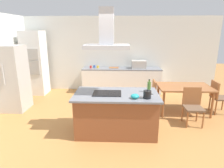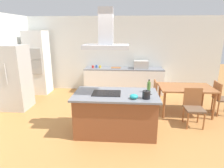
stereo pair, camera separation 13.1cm
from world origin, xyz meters
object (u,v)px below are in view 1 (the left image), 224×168
object	(u,v)px
coffee_mug_blue	(94,66)
wall_oven_stack	(35,63)
cutting_board	(114,68)
chair_at_left_end	(150,94)
olive_oil_bottle	(149,87)
coffee_mug_yellow	(98,67)
chair_at_right_end	(218,95)
cooktop	(107,93)
countertop_microwave	(139,64)
refrigerator	(10,78)
chair_facing_island	(193,104)
mixing_bowl	(135,96)
dining_table	(184,89)
tea_kettle	(147,94)
range_hood	(107,36)
coffee_mug_red	(91,67)

from	to	relation	value
coffee_mug_blue	wall_oven_stack	size ratio (longest dim) A/B	0.04
cutting_board	chair_at_left_end	world-z (taller)	cutting_board
olive_oil_bottle	coffee_mug_blue	xyz separation A→B (m)	(-1.56, 2.79, -0.08)
coffee_mug_yellow	coffee_mug_blue	bearing A→B (deg)	157.52
coffee_mug_yellow	chair_at_right_end	distance (m)	3.89
cooktop	countertop_microwave	distance (m)	3.03
wall_oven_stack	refrigerator	world-z (taller)	wall_oven_stack
chair_at_left_end	chair_facing_island	size ratio (longest dim) A/B	1.00
mixing_bowl	refrigerator	world-z (taller)	refrigerator
olive_oil_bottle	coffee_mug_blue	world-z (taller)	olive_oil_bottle
refrigerator	dining_table	bearing A→B (deg)	-0.29
mixing_bowl	chair_at_right_end	bearing A→B (deg)	31.30
tea_kettle	chair_at_left_end	size ratio (longest dim) A/B	0.23
olive_oil_bottle	refrigerator	bearing A→B (deg)	164.33
chair_facing_island	range_hood	bearing A→B (deg)	-166.41
coffee_mug_blue	range_hood	xyz separation A→B (m)	(0.66, -2.93, 1.16)
chair_at_left_end	chair_at_right_end	world-z (taller)	same
chair_at_left_end	refrigerator	bearing A→B (deg)	179.64
coffee_mug_red	mixing_bowl	bearing A→B (deg)	-66.67
countertop_microwave	chair_facing_island	xyz separation A→B (m)	(1.09, -2.39, -0.53)
refrigerator	chair_facing_island	world-z (taller)	refrigerator
countertop_microwave	wall_oven_stack	bearing A→B (deg)	-176.33
cooktop	mixing_bowl	size ratio (longest dim) A/B	3.57
range_hood	coffee_mug_blue	bearing A→B (deg)	102.67
olive_oil_bottle	cutting_board	bearing A→B (deg)	107.04
olive_oil_bottle	wall_oven_stack	bearing A→B (deg)	145.26
olive_oil_bottle	coffee_mug_yellow	xyz separation A→B (m)	(-1.43, 2.73, -0.08)
cooktop	mixing_bowl	bearing A→B (deg)	-26.63
coffee_mug_red	coffee_mug_yellow	distance (m)	0.26
cooktop	chair_at_right_end	size ratio (longest dim) A/B	0.67
chair_at_left_end	chair_at_right_end	bearing A→B (deg)	0.00
wall_oven_stack	chair_at_left_end	world-z (taller)	wall_oven_stack
chair_facing_island	olive_oil_bottle	bearing A→B (deg)	-162.79
countertop_microwave	dining_table	distance (m)	2.07
tea_kettle	wall_oven_stack	size ratio (longest dim) A/B	0.09
coffee_mug_blue	chair_at_right_end	distance (m)	4.03
chair_at_left_end	chair_at_right_end	xyz separation A→B (m)	(1.83, 0.00, 0.00)
cooktop	tea_kettle	bearing A→B (deg)	-18.03
countertop_microwave	wall_oven_stack	size ratio (longest dim) A/B	0.23
tea_kettle	chair_at_right_end	world-z (taller)	tea_kettle
coffee_mug_blue	cutting_board	bearing A→B (deg)	-0.04
tea_kettle	olive_oil_bottle	world-z (taller)	olive_oil_bottle
dining_table	chair_facing_island	distance (m)	0.68
cooktop	countertop_microwave	size ratio (longest dim) A/B	1.20
cooktop	chair_at_right_end	xyz separation A→B (m)	(2.94, 1.15, -0.40)
chair_facing_island	range_hood	distance (m)	2.62
coffee_mug_red	coffee_mug_yellow	world-z (taller)	same
refrigerator	chair_at_left_end	size ratio (longest dim) A/B	2.04
cooktop	wall_oven_stack	size ratio (longest dim) A/B	0.27
refrigerator	range_hood	distance (m)	3.25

